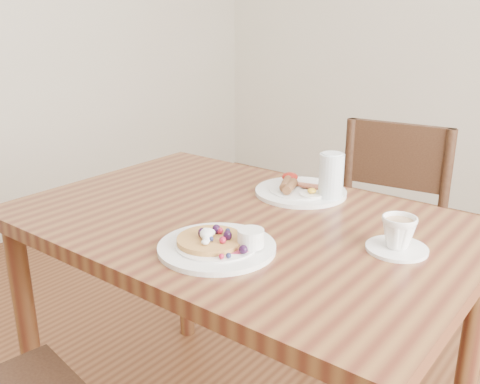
% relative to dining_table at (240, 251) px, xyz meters
% --- Properties ---
extents(dining_table, '(1.20, 0.80, 0.75)m').
position_rel_dining_table_xyz_m(dining_table, '(0.00, 0.00, 0.00)').
color(dining_table, brown).
rests_on(dining_table, ground).
extents(chair_far, '(0.47, 0.47, 0.88)m').
position_rel_dining_table_xyz_m(chair_far, '(0.11, 0.69, -0.16)').
color(chair_far, '#3B2515').
rests_on(chair_far, ground).
extents(pancake_plate, '(0.27, 0.27, 0.06)m').
position_rel_dining_table_xyz_m(pancake_plate, '(0.09, -0.19, 0.11)').
color(pancake_plate, white).
rests_on(pancake_plate, dining_table).
extents(breakfast_plate, '(0.27, 0.27, 0.04)m').
position_rel_dining_table_xyz_m(breakfast_plate, '(0.02, 0.26, 0.11)').
color(breakfast_plate, white).
rests_on(breakfast_plate, dining_table).
extents(teacup_saucer, '(0.14, 0.14, 0.08)m').
position_rel_dining_table_xyz_m(teacup_saucer, '(0.41, 0.06, 0.13)').
color(teacup_saucer, white).
rests_on(teacup_saucer, dining_table).
extents(water_glass, '(0.07, 0.07, 0.14)m').
position_rel_dining_table_xyz_m(water_glass, '(0.12, 0.26, 0.17)').
color(water_glass, silver).
rests_on(water_glass, dining_table).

